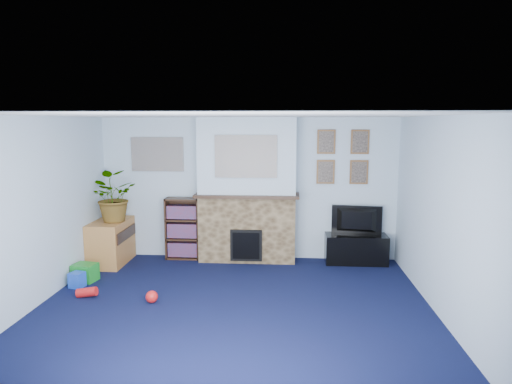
# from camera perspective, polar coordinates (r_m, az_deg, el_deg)

# --- Properties ---
(floor) EXTENTS (5.00, 4.50, 0.01)m
(floor) POSITION_cam_1_polar(r_m,az_deg,el_deg) (5.92, -2.87, -14.40)
(floor) COLOR #0D1234
(floor) RESTS_ON ground
(ceiling) EXTENTS (5.00, 4.50, 0.01)m
(ceiling) POSITION_cam_1_polar(r_m,az_deg,el_deg) (5.44, -3.07, 9.53)
(ceiling) COLOR white
(ceiling) RESTS_ON wall_back
(wall_back) EXTENTS (5.00, 0.04, 2.40)m
(wall_back) POSITION_cam_1_polar(r_m,az_deg,el_deg) (7.76, -0.98, 0.42)
(wall_back) COLOR silver
(wall_back) RESTS_ON ground
(wall_front) EXTENTS (5.00, 0.04, 2.40)m
(wall_front) POSITION_cam_1_polar(r_m,az_deg,el_deg) (3.41, -7.56, -10.59)
(wall_front) COLOR silver
(wall_front) RESTS_ON ground
(wall_left) EXTENTS (0.04, 4.50, 2.40)m
(wall_left) POSITION_cam_1_polar(r_m,az_deg,el_deg) (6.36, -25.97, -2.33)
(wall_left) COLOR silver
(wall_left) RESTS_ON ground
(wall_right) EXTENTS (0.04, 4.50, 2.40)m
(wall_right) POSITION_cam_1_polar(r_m,az_deg,el_deg) (5.81, 22.34, -3.06)
(wall_right) COLOR silver
(wall_right) RESTS_ON ground
(chimney_breast) EXTENTS (1.72, 0.50, 2.40)m
(chimney_breast) POSITION_cam_1_polar(r_m,az_deg,el_deg) (7.56, -1.12, 0.07)
(chimney_breast) COLOR brown
(chimney_breast) RESTS_ON ground
(collage_main) EXTENTS (1.00, 0.03, 0.68)m
(collage_main) POSITION_cam_1_polar(r_m,az_deg,el_deg) (7.28, -1.27, 4.46)
(collage_main) COLOR gray
(collage_main) RESTS_ON chimney_breast
(collage_left) EXTENTS (0.90, 0.03, 0.58)m
(collage_left) POSITION_cam_1_polar(r_m,az_deg,el_deg) (7.97, -12.22, 4.63)
(collage_left) COLOR gray
(collage_left) RESTS_ON wall_back
(portrait_tl) EXTENTS (0.30, 0.03, 0.40)m
(portrait_tl) POSITION_cam_1_polar(r_m,az_deg,el_deg) (7.66, 8.78, 6.22)
(portrait_tl) COLOR brown
(portrait_tl) RESTS_ON wall_back
(portrait_tr) EXTENTS (0.30, 0.03, 0.40)m
(portrait_tr) POSITION_cam_1_polar(r_m,az_deg,el_deg) (7.73, 12.87, 6.13)
(portrait_tr) COLOR brown
(portrait_tr) RESTS_ON wall_back
(portrait_bl) EXTENTS (0.30, 0.03, 0.40)m
(portrait_bl) POSITION_cam_1_polar(r_m,az_deg,el_deg) (7.70, 8.69, 2.50)
(portrait_bl) COLOR brown
(portrait_bl) RESTS_ON wall_back
(portrait_br) EXTENTS (0.30, 0.03, 0.40)m
(portrait_br) POSITION_cam_1_polar(r_m,az_deg,el_deg) (7.77, 12.74, 2.44)
(portrait_br) COLOR brown
(portrait_br) RESTS_ON wall_back
(tv_stand) EXTENTS (1.01, 0.43, 0.48)m
(tv_stand) POSITION_cam_1_polar(r_m,az_deg,el_deg) (7.81, 12.38, -7.06)
(tv_stand) COLOR black
(tv_stand) RESTS_ON ground
(television) EXTENTS (0.83, 0.21, 0.47)m
(television) POSITION_cam_1_polar(r_m,az_deg,el_deg) (7.71, 12.47, -3.51)
(television) COLOR black
(television) RESTS_ON tv_stand
(bookshelf) EXTENTS (0.58, 0.28, 1.05)m
(bookshelf) POSITION_cam_1_polar(r_m,az_deg,el_deg) (7.92, -9.08, -4.67)
(bookshelf) COLOR #311D11
(bookshelf) RESTS_ON ground
(sideboard) EXTENTS (0.51, 0.92, 0.72)m
(sideboard) POSITION_cam_1_polar(r_m,az_deg,el_deg) (7.96, -17.66, -6.03)
(sideboard) COLOR #B9783B
(sideboard) RESTS_ON ground
(potted_plant) EXTENTS (0.86, 0.79, 0.81)m
(potted_plant) POSITION_cam_1_polar(r_m,az_deg,el_deg) (7.74, -17.71, -0.60)
(potted_plant) COLOR #26661E
(potted_plant) RESTS_ON sideboard
(mantel_clock) EXTENTS (0.11, 0.06, 0.15)m
(mantel_clock) POSITION_cam_1_polar(r_m,az_deg,el_deg) (7.51, -1.20, 0.29)
(mantel_clock) COLOR gold
(mantel_clock) RESTS_ON chimney_breast
(mantel_candle) EXTENTS (0.05, 0.05, 0.15)m
(mantel_candle) POSITION_cam_1_polar(r_m,az_deg,el_deg) (7.49, 1.26, 0.34)
(mantel_candle) COLOR #B2BFC6
(mantel_candle) RESTS_ON chimney_breast
(mantel_teddy) EXTENTS (0.14, 0.14, 0.14)m
(mantel_teddy) POSITION_cam_1_polar(r_m,az_deg,el_deg) (7.58, -5.42, 0.30)
(mantel_teddy) COLOR gray
(mantel_teddy) RESTS_ON chimney_breast
(mantel_can) EXTENTS (0.06, 0.06, 0.12)m
(mantel_can) POSITION_cam_1_polar(r_m,az_deg,el_deg) (7.48, 4.15, 0.16)
(mantel_can) COLOR blue
(mantel_can) RESTS_ON chimney_breast
(green_crate) EXTENTS (0.36, 0.31, 0.26)m
(green_crate) POSITION_cam_1_polar(r_m,az_deg,el_deg) (7.27, -20.59, -9.32)
(green_crate) COLOR #198C26
(green_crate) RESTS_ON ground
(toy_ball) EXTENTS (0.16, 0.16, 0.16)m
(toy_ball) POSITION_cam_1_polar(r_m,az_deg,el_deg) (6.21, -12.90, -12.56)
(toy_ball) COLOR red
(toy_ball) RESTS_ON ground
(toy_block) EXTENTS (0.22, 0.22, 0.22)m
(toy_block) POSITION_cam_1_polar(r_m,az_deg,el_deg) (7.05, -21.46, -10.18)
(toy_block) COLOR blue
(toy_block) RESTS_ON ground
(toy_tube) EXTENTS (0.28, 0.12, 0.16)m
(toy_tube) POSITION_cam_1_polar(r_m,az_deg,el_deg) (6.64, -20.38, -11.66)
(toy_tube) COLOR red
(toy_tube) RESTS_ON ground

